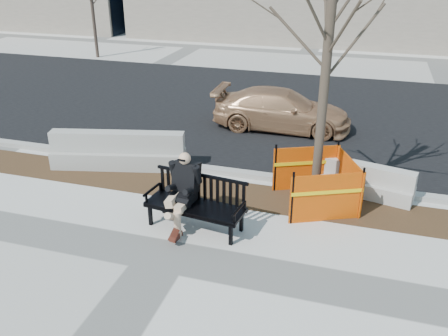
{
  "coord_description": "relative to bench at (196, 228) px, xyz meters",
  "views": [
    {
      "loc": [
        3.08,
        -6.48,
        5.02
      ],
      "look_at": [
        0.62,
        1.64,
        1.08
      ],
      "focal_mm": 38.4,
      "sensor_mm": 36.0,
      "label": 1
    }
  ],
  "objects": [
    {
      "name": "jersey_barrier_left",
      "position": [
        -2.79,
        2.12,
        0.0
      ],
      "size": [
        3.34,
        1.41,
        0.94
      ],
      "primitive_type": null,
      "rotation": [
        0.0,
        0.0,
        0.24
      ],
      "color": "#9E9C94",
      "rests_on": "ground"
    },
    {
      "name": "ground",
      "position": [
        -0.22,
        -1.04,
        0.0
      ],
      "size": [
        120.0,
        120.0,
        0.0
      ],
      "primitive_type": "plane",
      "color": "beige",
      "rests_on": "ground"
    },
    {
      "name": "far_tree_left",
      "position": [
        -10.07,
        13.53,
        0.0
      ],
      "size": [
        1.78,
        1.78,
        4.7
      ],
      "primitive_type": null,
      "rotation": [
        0.0,
        0.0,
        0.02
      ],
      "color": "#44352B",
      "rests_on": "ground"
    },
    {
      "name": "jersey_barrier_right",
      "position": [
        2.84,
        2.43,
        0.0
      ],
      "size": [
        2.66,
        1.1,
        0.75
      ],
      "primitive_type": null,
      "rotation": [
        0.0,
        0.0,
        -0.23
      ],
      "color": "#ADAAA2",
      "rests_on": "ground"
    },
    {
      "name": "seated_man",
      "position": [
        -0.27,
        0.09,
        0.0
      ],
      "size": [
        0.76,
        1.13,
        1.48
      ],
      "primitive_type": null,
      "rotation": [
        0.0,
        0.0,
        -0.13
      ],
      "color": "black",
      "rests_on": "ground"
    },
    {
      "name": "mulch_strip",
      "position": [
        -0.22,
        1.56,
        0.0
      ],
      "size": [
        40.0,
        1.2,
        0.02
      ],
      "primitive_type": "cube",
      "color": "#47301C",
      "rests_on": "ground"
    },
    {
      "name": "sedan",
      "position": [
        0.55,
        6.04,
        0.0
      ],
      "size": [
        4.1,
        1.74,
        1.18
      ],
      "primitive_type": "imported",
      "rotation": [
        0.0,
        0.0,
        1.59
      ],
      "color": "#A77752",
      "rests_on": "ground"
    },
    {
      "name": "curb",
      "position": [
        -0.22,
        2.51,
        0.06
      ],
      "size": [
        60.0,
        0.25,
        0.12
      ],
      "primitive_type": "cube",
      "color": "#9E9B93",
      "rests_on": "ground"
    },
    {
      "name": "tree_fence",
      "position": [
        2.1,
        1.63,
        0.0
      ],
      "size": [
        2.98,
        2.98,
        5.62
      ],
      "primitive_type": null,
      "rotation": [
        0.0,
        0.0,
        0.43
      ],
      "color": "#FF5106",
      "rests_on": "ground"
    },
    {
      "name": "asphalt_street",
      "position": [
        -0.22,
        7.76,
        0.0
      ],
      "size": [
        60.0,
        10.4,
        0.01
      ],
      "primitive_type": "cube",
      "color": "black",
      "rests_on": "ground"
    },
    {
      "name": "bench",
      "position": [
        0.0,
        0.0,
        0.0
      ],
      "size": [
        2.05,
        0.95,
        1.05
      ],
      "primitive_type": null,
      "rotation": [
        0.0,
        0.0,
        -0.13
      ],
      "color": "black",
      "rests_on": "ground"
    }
  ]
}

